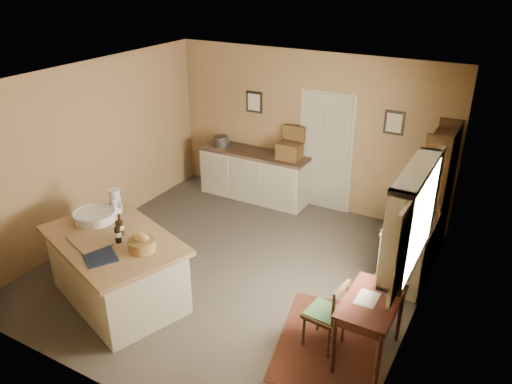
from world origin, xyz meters
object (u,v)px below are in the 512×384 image
work_island (116,267)px  sideboard (254,173)px  desk_chair (324,314)px  right_cabinet (408,250)px  writing_desk (371,307)px  shelving_unit (439,193)px

work_island → sideboard: 3.50m
desk_chair → right_cabinet: (0.49, 1.77, 0.03)m
writing_desk → desk_chair: size_ratio=1.07×
sideboard → writing_desk: bearing=-43.6°
work_island → right_cabinet: bearing=55.4°
sideboard → shelving_unit: bearing=-6.0°
right_cabinet → shelving_unit: size_ratio=0.53×
right_cabinet → sideboard: bearing=158.2°
desk_chair → sideboard: bearing=137.8°
right_cabinet → writing_desk: bearing=-90.0°
sideboard → right_cabinet: sideboard is taller
work_island → right_cabinet: size_ratio=2.08×
writing_desk → desk_chair: bearing=-173.9°
writing_desk → shelving_unit: shelving_unit is taller
work_island → desk_chair: (2.64, 0.50, -0.05)m
writing_desk → right_cabinet: (-0.00, 1.71, -0.21)m
writing_desk → right_cabinet: 1.73m
shelving_unit → desk_chair: bearing=-103.6°
work_island → right_cabinet: (3.13, 2.27, -0.02)m
writing_desk → sideboard: bearing=136.4°
sideboard → shelving_unit: 3.30m
work_island → writing_desk: (3.13, 0.55, 0.19)m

